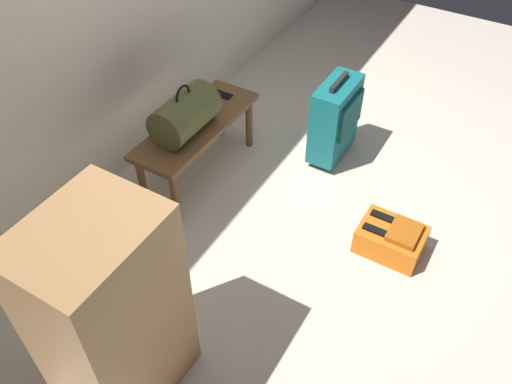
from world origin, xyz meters
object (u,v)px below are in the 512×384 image
bench (197,131)px  suitcase_upright_teal (335,119)px  side_cabinet (111,316)px  duffel_bag_olive (185,114)px  backpack_orange (391,239)px  cell_phone (222,94)px

bench → suitcase_upright_teal: bearing=-47.8°
suitcase_upright_teal → side_cabinet: bearing=176.6°
side_cabinet → duffel_bag_olive: bearing=23.7°
suitcase_upright_teal → backpack_orange: 0.95m
duffel_bag_olive → side_cabinet: size_ratio=0.40×
duffel_bag_olive → side_cabinet: bearing=-156.3°
duffel_bag_olive → side_cabinet: side_cabinet is taller
duffel_bag_olive → backpack_orange: 1.46m
duffel_bag_olive → suitcase_upright_teal: (0.74, -0.70, -0.24)m
suitcase_upright_teal → backpack_orange: size_ratio=1.68×
backpack_orange → duffel_bag_olive: bearing=94.7°
cell_phone → suitcase_upright_teal: (0.28, -0.74, -0.11)m
suitcase_upright_teal → cell_phone: bearing=111.1°
duffel_bag_olive → side_cabinet: 1.45m
bench → side_cabinet: side_cabinet is taller
suitcase_upright_teal → backpack_orange: suitcase_upright_teal is taller
backpack_orange → cell_phone: bearing=76.4°
cell_phone → backpack_orange: 1.50m
bench → backpack_orange: (0.01, -1.38, -0.27)m
bench → backpack_orange: bench is taller
duffel_bag_olive → backpack_orange: size_ratio=1.16×
cell_phone → suitcase_upright_teal: suitcase_upright_teal is taller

